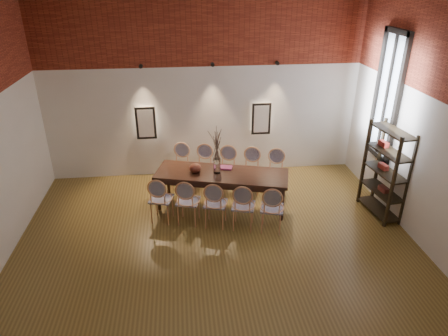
{
  "coord_description": "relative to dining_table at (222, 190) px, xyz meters",
  "views": [
    {
      "loc": [
        -0.53,
        -5.1,
        4.27
      ],
      "look_at": [
        0.22,
        1.48,
        1.05
      ],
      "focal_mm": 32.0,
      "sensor_mm": 36.0,
      "label": 1
    }
  ],
  "objects": [
    {
      "name": "chair_far_e",
      "position": [
        1.19,
        0.39,
        0.09
      ],
      "size": [
        0.54,
        0.54,
        0.94
      ],
      "primitive_type": null,
      "rotation": [
        0.0,
        0.0,
        2.87
      ],
      "color": "tan",
      "rests_on": "floor"
    },
    {
      "name": "window_mullion",
      "position": [
        3.22,
        0.12,
        1.77
      ],
      "size": [
        0.06,
        0.06,
        2.4
      ],
      "primitive_type": "cube",
      "color": "black",
      "rests_on": "wall_right"
    },
    {
      "name": "bowl",
      "position": [
        -0.51,
        0.09,
        0.46
      ],
      "size": [
        0.24,
        0.24,
        0.18
      ],
      "primitive_type": "ellipsoid",
      "color": "maroon",
      "rests_on": "dining_table"
    },
    {
      "name": "shelving_rack",
      "position": [
        3.06,
        -0.61,
        0.53
      ],
      "size": [
        0.5,
        1.04,
        1.8
      ],
      "primitive_type": null,
      "rotation": [
        0.0,
        0.0,
        0.12
      ],
      "color": "black",
      "rests_on": "floor"
    },
    {
      "name": "window_glass",
      "position": [
        3.24,
        0.12,
        1.77
      ],
      "size": [
        0.02,
        0.78,
        2.38
      ],
      "primitive_type": "cube",
      "color": "silver",
      "rests_on": "wall_right"
    },
    {
      "name": "window_frame",
      "position": [
        3.22,
        0.12,
        1.77
      ],
      "size": [
        0.08,
        0.9,
        2.5
      ],
      "primitive_type": "cube",
      "color": "black",
      "rests_on": "wall_right"
    },
    {
      "name": "dried_branches",
      "position": [
        -0.09,
        0.03,
        0.98
      ],
      "size": [
        0.5,
        0.5,
        0.7
      ],
      "primitive_type": null,
      "color": "#4B372F",
      "rests_on": "vase"
    },
    {
      "name": "wall_back",
      "position": [
        -0.22,
        1.67,
        1.62
      ],
      "size": [
        7.0,
        0.1,
        4.0
      ],
      "primitive_type": "cube",
      "color": "silver",
      "rests_on": "ground"
    },
    {
      "name": "niche_right",
      "position": [
        1.08,
        1.57,
        0.93
      ],
      "size": [
        0.36,
        0.06,
        0.66
      ],
      "primitive_type": "cube",
      "color": "#FFEAC6",
      "rests_on": "wall_back"
    },
    {
      "name": "chair_near_a",
      "position": [
        -1.19,
        -0.39,
        0.09
      ],
      "size": [
        0.54,
        0.54,
        0.94
      ],
      "primitive_type": null,
      "rotation": [
        0.0,
        0.0,
        -0.27
      ],
      "color": "tan",
      "rests_on": "floor"
    },
    {
      "name": "chair_near_b",
      "position": [
        -0.69,
        -0.53,
        0.09
      ],
      "size": [
        0.54,
        0.54,
        0.94
      ],
      "primitive_type": null,
      "rotation": [
        0.0,
        0.0,
        -0.27
      ],
      "color": "tan",
      "rests_on": "floor"
    },
    {
      "name": "chair_near_e",
      "position": [
        0.81,
        -0.95,
        0.09
      ],
      "size": [
        0.54,
        0.54,
        0.94
      ],
      "primitive_type": null,
      "rotation": [
        0.0,
        0.0,
        -0.27
      ],
      "color": "tan",
      "rests_on": "floor"
    },
    {
      "name": "chair_near_c",
      "position": [
        -0.19,
        -0.67,
        0.09
      ],
      "size": [
        0.54,
        0.54,
        0.94
      ],
      "primitive_type": null,
      "rotation": [
        0.0,
        0.0,
        -0.27
      ],
      "color": "tan",
      "rests_on": "floor"
    },
    {
      "name": "dining_table",
      "position": [
        0.0,
        0.0,
        0.0
      ],
      "size": [
        2.73,
        1.5,
        0.75
      ],
      "primitive_type": "cube",
      "rotation": [
        0.0,
        0.0,
        -0.27
      ],
      "color": "#341A10",
      "rests_on": "floor"
    },
    {
      "name": "brick_band_front",
      "position": [
        -0.22,
        -5.36,
        2.88
      ],
      "size": [
        7.0,
        0.02,
        1.5
      ],
      "primitive_type": "cube",
      "color": "maroon",
      "rests_on": "ground"
    },
    {
      "name": "chair_near_d",
      "position": [
        0.31,
        -0.81,
        0.09
      ],
      "size": [
        0.54,
        0.54,
        0.94
      ],
      "primitive_type": null,
      "rotation": [
        0.0,
        0.0,
        -0.27
      ],
      "color": "tan",
      "rests_on": "floor"
    },
    {
      "name": "spot_fixture_mid",
      "position": [
        -0.02,
        1.54,
        2.17
      ],
      "size": [
        0.08,
        0.1,
        0.08
      ],
      "primitive_type": "cylinder",
      "rotation": [
        1.57,
        0.0,
        0.0
      ],
      "color": "black",
      "rests_on": "wall_back"
    },
    {
      "name": "vase",
      "position": [
        -0.09,
        0.03,
        0.53
      ],
      "size": [
        0.14,
        0.14,
        0.3
      ],
      "primitive_type": "cylinder",
      "color": "silver",
      "rests_on": "dining_table"
    },
    {
      "name": "floor",
      "position": [
        -0.22,
        -1.88,
        -0.39
      ],
      "size": [
        7.0,
        7.0,
        0.02
      ],
      "primitive_type": "cube",
      "color": "olive",
      "rests_on": "ground"
    },
    {
      "name": "spot_fixture_left",
      "position": [
        -1.52,
        1.54,
        2.17
      ],
      "size": [
        0.08,
        0.1,
        0.08
      ],
      "primitive_type": "cylinder",
      "rotation": [
        1.57,
        0.0,
        0.0
      ],
      "color": "black",
      "rests_on": "wall_back"
    },
    {
      "name": "chair_far_b",
      "position": [
        -0.31,
        0.81,
        0.09
      ],
      "size": [
        0.54,
        0.54,
        0.94
      ],
      "primitive_type": null,
      "rotation": [
        0.0,
        0.0,
        2.87
      ],
      "color": "tan",
      "rests_on": "floor"
    },
    {
      "name": "book",
      "position": [
        0.1,
        0.2,
        0.39
      ],
      "size": [
        0.3,
        0.24,
        0.03
      ],
      "primitive_type": "cube",
      "rotation": [
        0.0,
        0.0,
        -0.27
      ],
      "color": "#902E64",
      "rests_on": "dining_table"
    },
    {
      "name": "chair_far_d",
      "position": [
        0.69,
        0.53,
        0.09
      ],
      "size": [
        0.54,
        0.54,
        0.94
      ],
      "primitive_type": null,
      "rotation": [
        0.0,
        0.0,
        2.87
      ],
      "color": "tan",
      "rests_on": "floor"
    },
    {
      "name": "chair_far_a",
      "position": [
        -0.81,
        0.95,
        0.09
      ],
      "size": [
        0.54,
        0.54,
        0.94
      ],
      "primitive_type": null,
      "rotation": [
        0.0,
        0.0,
        2.87
      ],
      "color": "tan",
      "rests_on": "floor"
    },
    {
      "name": "niche_left",
      "position": [
        -1.52,
        1.57,
        0.93
      ],
      "size": [
        0.36,
        0.06,
        0.66
      ],
      "primitive_type": "cube",
      "color": "#FFEAC6",
      "rests_on": "wall_back"
    },
    {
      "name": "brick_band_back",
      "position": [
        -0.22,
        1.6,
        2.88
      ],
      "size": [
        7.0,
        0.02,
        1.5
      ],
      "primitive_type": "cube",
      "color": "maroon",
      "rests_on": "ground"
    },
    {
      "name": "chair_far_c",
      "position": [
        0.19,
        0.67,
        0.09
      ],
      "size": [
        0.54,
        0.54,
        0.94
      ],
      "primitive_type": null,
      "rotation": [
        0.0,
        0.0,
        2.87
      ],
      "color": "tan",
      "rests_on": "floor"
    },
    {
      "name": "spot_fixture_right",
      "position": [
        1.38,
        1.54,
        2.17
      ],
      "size": [
        0.08,
        0.1,
        0.08
      ],
      "primitive_type": "cylinder",
      "rotation": [
        1.57,
        0.0,
        0.0
      ],
      "color": "black",
      "rests_on": "wall_back"
    }
  ]
}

